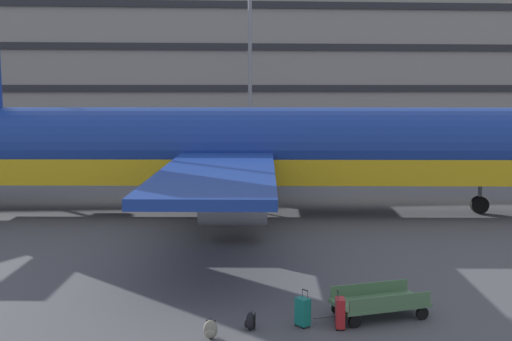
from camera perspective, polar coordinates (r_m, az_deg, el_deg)
ground_plane at (r=34.06m, az=1.43°, el=-3.63°), size 600.00×600.00×0.00m
terminal_structure at (r=76.23m, az=-1.80°, el=8.82°), size 147.15×16.92×16.97m
airliner at (r=33.31m, az=-1.32°, el=1.78°), size 37.95×30.55×11.45m
light_mast_left at (r=61.31m, az=-0.54°, el=12.71°), size 1.80×0.50×21.13m
suitcase_large at (r=18.02m, az=7.38°, el=-12.25°), size 0.27×0.44×1.04m
suitcase_upright at (r=18.07m, az=4.11°, el=-12.22°), size 0.44×0.46×1.02m
backpack_small at (r=17.32m, az=-4.01°, el=-13.76°), size 0.39×0.31×0.54m
backpack_purple at (r=17.84m, az=-0.52°, el=-13.09°), size 0.33×0.36×0.55m
baggage_cart at (r=19.05m, az=10.77°, el=-11.29°), size 3.37×1.86×0.82m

